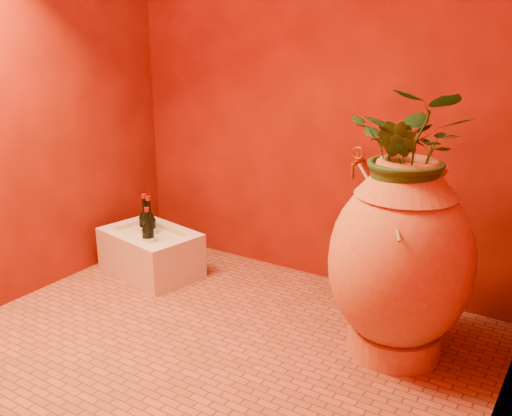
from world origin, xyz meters
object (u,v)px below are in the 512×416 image
Objects in this scene: amphora at (400,260)px; wine_bottle_c at (146,228)px; stone_basin at (151,253)px; wine_bottle_a at (148,239)px; wall_tap at (357,161)px; wine_bottle_b at (150,230)px.

amphora reaches higher than wine_bottle_c.
wine_bottle_a reaches higher than stone_basin.
stone_basin is at bearing 177.77° from amphora.
wine_bottle_c reaches higher than stone_basin.
wine_bottle_c is at bearing -161.41° from wall_tap.
wine_bottle_a is at bearing -154.48° from wall_tap.
amphora is at bearing 0.69° from wine_bottle_a.
stone_basin is 2.10× the size of wine_bottle_a.
amphora is at bearing -3.25° from wine_bottle_c.
wine_bottle_a is 0.17m from wine_bottle_c.
stone_basin is 1.88× the size of wine_bottle_c.
amphora is at bearing -48.63° from wall_tap.
amphora is 2.70× the size of wine_bottle_c.
wine_bottle_a is 0.13m from wine_bottle_b.
wall_tap reaches higher than stone_basin.
amphora is 1.64m from stone_basin.
wine_bottle_a is (-1.54, -0.02, -0.21)m from amphora.
wine_bottle_c is at bearing 166.09° from wine_bottle_b.
wine_bottle_a is at bearing -179.31° from amphora.
stone_basin is at bearing 128.13° from wine_bottle_a.
wall_tap reaches higher than wine_bottle_a.
wine_bottle_c is 1.38m from wall_tap.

